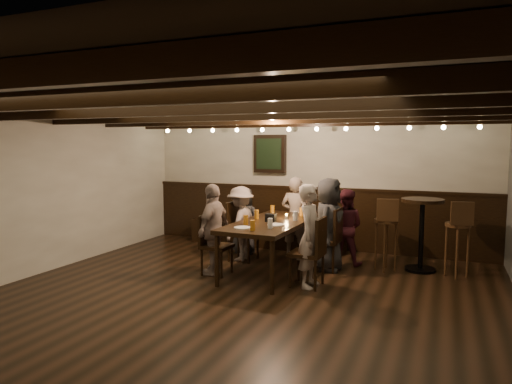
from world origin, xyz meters
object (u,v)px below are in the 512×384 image
at_px(person_left_far, 214,229).
at_px(high_top_table, 422,224).
at_px(person_bench_right, 345,227).
at_px(person_right_near, 328,224).
at_px(person_left_near, 241,223).
at_px(chair_right_far, 308,265).
at_px(chair_right_near, 326,251).
at_px(person_bench_left, 244,221).
at_px(person_right_far, 311,236).
at_px(chair_left_far, 216,256).
at_px(person_bench_centre, 295,217).
at_px(bar_stool_right, 457,249).
at_px(dining_table, 272,225).
at_px(chair_left_near, 242,242).
at_px(bar_stool_left, 386,244).

bearing_deg(person_left_far, high_top_table, 117.31).
distance_m(person_bench_right, person_left_far, 2.13).
bearing_deg(person_right_near, person_left_far, 120.96).
bearing_deg(person_left_near, high_top_table, 101.05).
distance_m(chair_right_far, person_left_near, 1.75).
xyz_separation_m(chair_right_near, person_bench_left, (-1.61, 0.49, 0.29)).
bearing_deg(person_right_far, person_left_far, 90.00).
height_order(chair_left_far, person_right_near, person_right_near).
distance_m(chair_right_near, person_right_far, 0.99).
distance_m(person_bench_left, person_bench_right, 1.80).
bearing_deg(person_right_near, person_left_near, 90.00).
relative_size(person_bench_left, person_bench_centre, 0.85).
distance_m(chair_right_near, bar_stool_right, 1.89).
bearing_deg(dining_table, person_left_near, 149.04).
bearing_deg(person_bench_centre, person_left_near, 38.66).
bearing_deg(person_left_far, person_right_near, 120.96).
bearing_deg(dining_table, chair_right_far, -32.00).
relative_size(chair_right_near, person_bench_centre, 0.70).
bearing_deg(chair_left_far, chair_left_near, -179.88).
xyz_separation_m(person_bench_centre, high_top_table, (2.05, -0.11, 0.04)).
bearing_deg(high_top_table, chair_right_far, -134.23).
distance_m(person_bench_centre, person_right_near, 0.96).
height_order(person_right_near, bar_stool_left, person_right_near).
distance_m(dining_table, person_bench_right, 1.28).
bearing_deg(person_bench_right, chair_right_near, 68.23).
bearing_deg(bar_stool_right, chair_left_far, -175.32).
bearing_deg(bar_stool_left, chair_left_near, 174.92).
xyz_separation_m(dining_table, person_right_far, (0.74, -0.47, -0.01)).
xyz_separation_m(person_bench_centre, person_right_far, (0.71, -1.52, 0.01)).
height_order(chair_right_near, person_bench_centre, person_bench_centre).
xyz_separation_m(dining_table, bar_stool_right, (2.58, 0.79, -0.30)).
xyz_separation_m(person_left_near, high_top_table, (2.82, 0.47, 0.11)).
bearing_deg(person_bench_left, person_right_far, 140.71).
bearing_deg(chair_left_near, chair_left_far, 0.12).
bearing_deg(bar_stool_left, high_top_table, 10.78).
bearing_deg(chair_right_far, dining_table, 58.00).
xyz_separation_m(chair_left_far, chair_right_far, (1.44, -0.04, 0.02)).
distance_m(person_bench_right, high_top_table, 1.16).
relative_size(person_bench_left, person_bench_right, 0.96).
height_order(person_bench_left, bar_stool_right, person_bench_left).
relative_size(person_left_near, person_right_near, 0.87).
distance_m(chair_right_far, person_right_far, 0.41).
xyz_separation_m(chair_right_far, person_left_near, (-1.44, 0.94, 0.33)).
relative_size(chair_left_far, person_left_near, 0.72).
distance_m(person_bench_left, person_left_far, 1.36).
xyz_separation_m(chair_right_far, bar_stool_right, (1.87, 1.25, 0.13)).
height_order(chair_right_far, person_bench_centre, person_bench_centre).
bearing_deg(chair_left_far, bar_stool_right, 111.71).
distance_m(chair_right_far, person_left_far, 1.52).
height_order(person_bench_right, high_top_table, person_bench_right).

